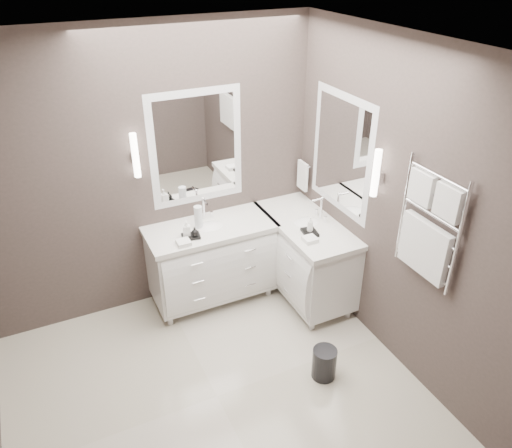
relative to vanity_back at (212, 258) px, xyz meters
name	(u,v)px	position (x,y,z in m)	size (l,w,h in m)	color
floor	(217,397)	(-0.45, -1.23, -0.49)	(3.20, 3.00, 0.01)	beige
ceiling	(198,51)	(-0.45, -1.23, 2.22)	(3.20, 3.00, 0.01)	white
wall_back	(151,176)	(-0.45, 0.28, 0.86)	(3.20, 0.01, 2.70)	#423835
wall_front	(331,430)	(-0.45, -2.73, 0.86)	(3.20, 0.01, 2.70)	#423835
wall_right	(397,210)	(1.15, -1.23, 0.86)	(0.01, 3.00, 2.70)	#423835
vanity_back	(212,258)	(0.00, 0.00, 0.00)	(1.24, 0.59, 0.97)	white
vanity_right	(305,253)	(0.88, -0.33, 0.00)	(0.59, 1.24, 0.97)	white
mirror_back	(196,148)	(0.00, 0.26, 1.06)	(0.90, 0.02, 1.10)	white
mirror_right	(341,153)	(1.14, -0.43, 1.06)	(0.02, 0.90, 1.10)	white
sconce_back	(135,156)	(-0.58, 0.20, 1.11)	(0.06, 0.06, 0.40)	white
sconce_right	(376,174)	(1.08, -1.01, 1.11)	(0.06, 0.06, 0.40)	white
towel_bar_corner	(303,175)	(1.09, 0.13, 0.63)	(0.03, 0.22, 0.30)	white
towel_ladder	(428,230)	(1.10, -1.63, 0.91)	(0.06, 0.58, 0.90)	white
waste_bin	(324,363)	(0.45, -1.41, -0.34)	(0.20, 0.20, 0.29)	black
amenity_tray_back	(191,236)	(-0.23, -0.12, 0.38)	(0.17, 0.12, 0.02)	black
amenity_tray_right	(310,232)	(0.79, -0.53, 0.38)	(0.13, 0.17, 0.03)	black
water_bottle	(198,217)	(-0.10, 0.03, 0.48)	(0.08, 0.08, 0.22)	silver
soap_bottle_a	(186,228)	(-0.26, -0.10, 0.46)	(0.07, 0.07, 0.15)	white
soap_bottle_b	(195,232)	(-0.20, -0.15, 0.43)	(0.07, 0.07, 0.09)	black
soap_bottle_c	(310,224)	(0.79, -0.53, 0.46)	(0.06, 0.06, 0.15)	white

